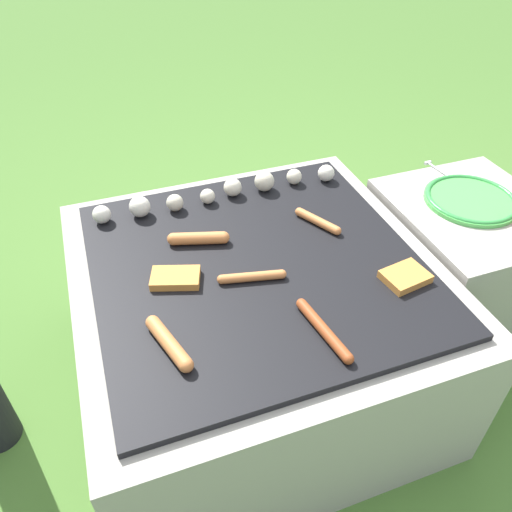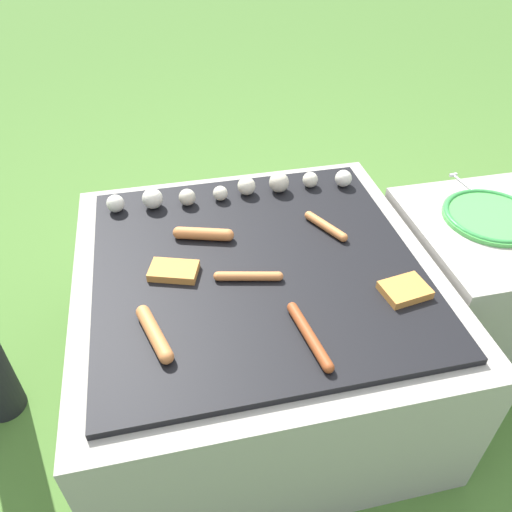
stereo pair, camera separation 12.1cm
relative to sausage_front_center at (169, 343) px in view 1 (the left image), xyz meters
The scene contains 13 objects.
ground_plane 0.57m from the sausage_front_center, 36.85° to the left, with size 14.00×14.00×0.00m, color #47702D.
grill 0.40m from the sausage_front_center, 36.85° to the left, with size 0.89×0.89×0.45m.
side_ledge 0.98m from the sausage_front_center, 12.48° to the left, with size 0.43×0.48×0.45m.
sausage_front_center is the anchor object (origin of this frame).
sausage_front_left 0.35m from the sausage_front_center, 65.26° to the left, with size 0.15×0.07×0.03m.
sausage_back_center 0.32m from the sausage_front_center, 12.87° to the right, with size 0.05×0.19×0.02m.
sausage_back_left 0.26m from the sausage_front_center, 30.81° to the left, with size 0.16×0.05×0.02m.
sausage_back_right 0.55m from the sausage_front_center, 31.34° to the left, with size 0.08×0.14×0.02m.
bread_slice_center 0.57m from the sausage_front_center, ahead, with size 0.11×0.09×0.02m.
bread_slice_right 0.20m from the sausage_front_center, 73.36° to the left, with size 0.13×0.10×0.02m.
mushroom_row 0.55m from the sausage_front_center, 62.78° to the left, with size 0.71×0.07×0.06m.
plate_colorful 0.95m from the sausage_front_center, 14.26° to the left, with size 0.26×0.26×0.02m.
fork_utensil 1.02m from the sausage_front_center, 22.11° to the left, with size 0.04×0.19×0.01m.
Camera 1 is at (-0.31, -0.87, 1.25)m, focal length 35.00 mm.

